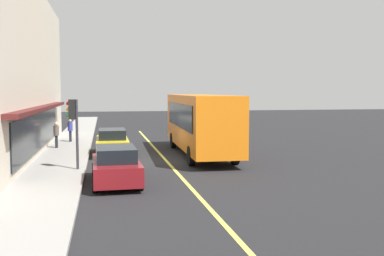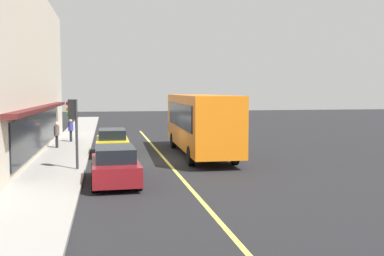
{
  "view_description": "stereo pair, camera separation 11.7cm",
  "coord_description": "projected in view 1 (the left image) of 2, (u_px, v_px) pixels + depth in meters",
  "views": [
    {
      "loc": [
        -23.69,
        3.26,
        3.71
      ],
      "look_at": [
        1.44,
        -1.74,
        1.6
      ],
      "focal_mm": 41.65,
      "sensor_mm": 36.0,
      "label": 1
    },
    {
      "loc": [
        -23.71,
        3.14,
        3.71
      ],
      "look_at": [
        1.44,
        -1.74,
        1.6
      ],
      "focal_mm": 41.65,
      "sensor_mm": 36.0,
      "label": 2
    }
  ],
  "objects": [
    {
      "name": "traffic_light",
      "position": [
        73.0,
        117.0,
        20.19
      ],
      "size": [
        0.3,
        0.52,
        3.2
      ],
      "color": "#2D2D33",
      "rests_on": "sidewalk"
    },
    {
      "name": "pedestrian_by_curb",
      "position": [
        70.0,
        128.0,
        31.53
      ],
      "size": [
        0.34,
        0.34,
        1.59
      ],
      "color": "black",
      "rests_on": "sidewalk"
    },
    {
      "name": "car_yellow",
      "position": [
        112.0,
        142.0,
        26.04
      ],
      "size": [
        4.3,
        1.87,
        1.52
      ],
      "color": "yellow",
      "rests_on": "ground"
    },
    {
      "name": "bus",
      "position": [
        200.0,
        121.0,
        25.81
      ],
      "size": [
        11.19,
        2.82,
        3.5
      ],
      "color": "orange",
      "rests_on": "ground"
    },
    {
      "name": "lane_centre_stripe",
      "position": [
        166.0,
        160.0,
        24.09
      ],
      "size": [
        36.0,
        0.16,
        0.01
      ],
      "primitive_type": "cube",
      "color": "#D8D14C",
      "rests_on": "ground"
    },
    {
      "name": "ground",
      "position": [
        166.0,
        160.0,
        24.09
      ],
      "size": [
        120.0,
        120.0,
        0.0
      ],
      "primitive_type": "plane",
      "color": "black"
    },
    {
      "name": "sidewalk",
      "position": [
        61.0,
        162.0,
        23.02
      ],
      "size": [
        80.0,
        2.74,
        0.15
      ],
      "primitive_type": "cube",
      "color": "gray",
      "rests_on": "ground"
    },
    {
      "name": "car_maroon",
      "position": [
        116.0,
        166.0,
        17.82
      ],
      "size": [
        4.35,
        1.96,
        1.52
      ],
      "color": "maroon",
      "rests_on": "ground"
    },
    {
      "name": "pedestrian_near_storefront",
      "position": [
        56.0,
        133.0,
        28.07
      ],
      "size": [
        0.34,
        0.34,
        1.62
      ],
      "color": "black",
      "rests_on": "sidewalk"
    }
  ]
}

